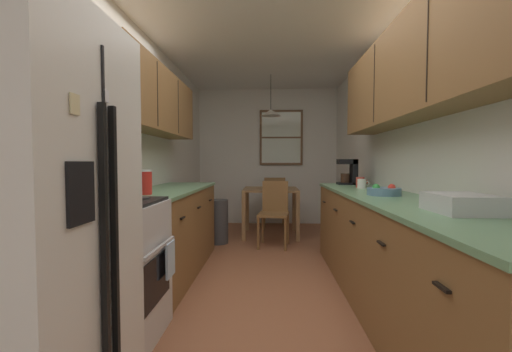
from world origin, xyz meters
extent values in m
plane|color=#995B3D|center=(0.00, 1.00, 0.00)|extent=(12.00, 12.00, 0.00)
cube|color=white|center=(-1.35, 1.00, 1.27)|extent=(0.10, 9.00, 2.55)
cube|color=white|center=(1.35, 1.00, 1.27)|extent=(0.10, 9.00, 2.55)
cube|color=white|center=(0.00, 3.65, 1.27)|extent=(4.40, 0.10, 2.55)
cube|color=white|center=(0.00, 1.00, 2.59)|extent=(4.40, 9.00, 0.08)
cube|color=white|center=(-0.96, -1.18, 0.88)|extent=(0.68, 0.75, 1.77)
cube|color=black|center=(-0.62, -1.18, 0.83)|extent=(0.01, 0.01, 1.59)
cube|color=black|center=(-0.60, -1.22, 0.83)|extent=(0.02, 0.02, 1.13)
cube|color=black|center=(-0.60, -1.14, 0.83)|extent=(0.02, 0.02, 1.13)
cube|color=black|center=(-0.61, -1.35, 1.06)|extent=(0.01, 0.15, 0.22)
cube|color=beige|center=(-0.61, -1.37, 1.36)|extent=(0.01, 0.05, 0.07)
cube|color=white|center=(-0.61, -1.17, 1.43)|extent=(0.01, 0.04, 0.05)
cube|color=silver|center=(-0.99, -0.46, 0.45)|extent=(0.62, 0.65, 0.90)
cube|color=black|center=(-0.67, -0.46, 0.42)|extent=(0.01, 0.46, 0.30)
cube|color=silver|center=(-0.65, -0.46, 0.63)|extent=(0.02, 0.52, 0.02)
cube|color=black|center=(-0.99, -0.46, 0.91)|extent=(0.59, 0.62, 0.02)
cube|color=silver|center=(-1.27, -0.46, 1.00)|extent=(0.06, 0.65, 0.20)
cylinder|color=#2D2D2D|center=(-1.13, -0.61, 0.93)|extent=(0.15, 0.15, 0.01)
cylinder|color=#2D2D2D|center=(-1.13, -0.32, 0.93)|extent=(0.15, 0.15, 0.01)
cylinder|color=#2D2D2D|center=(-0.85, -0.61, 0.93)|extent=(0.15, 0.15, 0.01)
cylinder|color=#2D2D2D|center=(-0.85, -0.32, 0.93)|extent=(0.15, 0.15, 0.01)
cube|color=white|center=(-1.11, -0.46, 1.63)|extent=(0.38, 0.56, 0.35)
cube|color=black|center=(-0.92, -0.52, 1.63)|extent=(0.01, 0.34, 0.23)
cube|color=#2D2D33|center=(-0.92, -0.27, 1.63)|extent=(0.01, 0.11, 0.23)
cube|color=brown|center=(-1.00, 0.82, 0.43)|extent=(0.60, 1.88, 0.87)
cube|color=#6B9E70|center=(-1.00, 0.82, 0.89)|extent=(0.63, 1.90, 0.03)
cube|color=black|center=(-0.69, 0.19, 0.70)|extent=(0.02, 0.10, 0.01)
cube|color=black|center=(-0.69, 0.82, 0.70)|extent=(0.02, 0.10, 0.01)
cube|color=black|center=(-0.69, 1.44, 0.70)|extent=(0.02, 0.10, 0.01)
cube|color=brown|center=(-1.14, 0.77, 1.79)|extent=(0.32, 1.98, 0.64)
cube|color=#2D2319|center=(-0.98, 0.44, 1.79)|extent=(0.01, 0.01, 0.59)
cube|color=#2D2319|center=(-0.98, 1.09, 1.79)|extent=(0.01, 0.01, 0.59)
cube|color=brown|center=(1.00, 0.06, 0.43)|extent=(0.60, 3.21, 0.87)
cube|color=#6B9E70|center=(1.00, 0.06, 0.89)|extent=(0.63, 3.23, 0.03)
cube|color=black|center=(0.69, -1.22, 0.70)|extent=(0.02, 0.10, 0.01)
cube|color=black|center=(0.69, -0.58, 0.70)|extent=(0.02, 0.10, 0.01)
cube|color=black|center=(0.69, 0.06, 0.70)|extent=(0.02, 0.10, 0.01)
cube|color=black|center=(0.69, 0.70, 0.70)|extent=(0.02, 0.10, 0.01)
cube|color=black|center=(0.69, 1.34, 0.70)|extent=(0.02, 0.10, 0.01)
cube|color=brown|center=(1.14, 0.01, 1.87)|extent=(0.32, 2.91, 0.75)
cube|color=#2D2319|center=(0.98, -0.47, 1.87)|extent=(0.01, 0.01, 0.69)
cube|color=#2D2319|center=(0.98, 0.49, 1.87)|extent=(0.01, 0.01, 0.69)
cube|color=olive|center=(0.06, 2.60, 0.74)|extent=(0.86, 0.81, 0.03)
cube|color=olive|center=(-0.34, 2.23, 0.36)|extent=(0.06, 0.06, 0.72)
cube|color=olive|center=(0.46, 2.23, 0.36)|extent=(0.06, 0.06, 0.72)
cube|color=olive|center=(-0.34, 2.98, 0.36)|extent=(0.06, 0.06, 0.72)
cube|color=olive|center=(0.46, 2.98, 0.36)|extent=(0.06, 0.06, 0.72)
cube|color=brown|center=(0.10, 1.92, 0.45)|extent=(0.45, 0.45, 0.04)
cube|color=brown|center=(0.12, 2.10, 0.68)|extent=(0.37, 0.08, 0.45)
cylinder|color=brown|center=(0.25, 1.71, 0.22)|extent=(0.04, 0.04, 0.43)
cylinder|color=brown|center=(-0.11, 1.77, 0.22)|extent=(0.04, 0.04, 0.43)
cylinder|color=brown|center=(0.30, 2.07, 0.22)|extent=(0.04, 0.04, 0.43)
cylinder|color=brown|center=(-0.06, 2.13, 0.22)|extent=(0.04, 0.04, 0.43)
cube|color=brown|center=(0.12, 3.29, 0.45)|extent=(0.42, 0.42, 0.04)
cube|color=brown|center=(0.13, 3.10, 0.68)|extent=(0.37, 0.05, 0.45)
cylinder|color=brown|center=(-0.07, 3.46, 0.22)|extent=(0.04, 0.04, 0.43)
cylinder|color=brown|center=(0.30, 3.48, 0.22)|extent=(0.04, 0.04, 0.43)
cylinder|color=brown|center=(-0.05, 3.10, 0.22)|extent=(0.04, 0.04, 0.43)
cylinder|color=brown|center=(0.31, 3.11, 0.22)|extent=(0.04, 0.04, 0.43)
cylinder|color=black|center=(0.06, 2.60, 2.28)|extent=(0.01, 0.01, 0.55)
cone|color=beige|center=(0.06, 2.60, 1.95)|extent=(0.32, 0.32, 0.10)
sphere|color=white|center=(0.06, 2.60, 1.97)|extent=(0.06, 0.06, 0.06)
cube|color=brown|center=(0.26, 3.58, 1.63)|extent=(0.81, 0.04, 1.03)
cube|color=silver|center=(0.26, 3.56, 1.63)|extent=(0.73, 0.01, 0.95)
cube|color=brown|center=(0.26, 3.56, 1.63)|extent=(0.73, 0.02, 0.03)
cylinder|color=#3F3F42|center=(-0.70, 2.08, 0.31)|extent=(0.29, 0.29, 0.63)
cylinder|color=red|center=(-1.00, 0.17, 1.00)|extent=(0.12, 0.12, 0.19)
cylinder|color=white|center=(-1.00, 0.17, 1.10)|extent=(0.12, 0.12, 0.02)
cube|color=silver|center=(-0.64, -0.30, 0.50)|extent=(0.02, 0.16, 0.24)
cube|color=black|center=(0.98, 1.45, 0.91)|extent=(0.22, 0.18, 0.02)
cube|color=black|center=(1.06, 1.45, 1.05)|extent=(0.06, 0.18, 0.31)
cube|color=black|center=(0.98, 1.45, 1.18)|extent=(0.22, 0.18, 0.06)
cylinder|color=#331E14|center=(0.96, 1.45, 0.98)|extent=(0.11, 0.11, 0.11)
cylinder|color=white|center=(0.99, 0.86, 0.95)|extent=(0.09, 0.09, 0.10)
torus|color=white|center=(1.04, 0.86, 0.95)|extent=(0.05, 0.01, 0.05)
cylinder|color=#BF3F33|center=(1.01, 0.99, 0.95)|extent=(0.09, 0.09, 0.11)
torus|color=#BF3F33|center=(1.07, 0.99, 0.96)|extent=(0.05, 0.01, 0.05)
cylinder|color=#597F9E|center=(0.97, 0.19, 0.93)|extent=(0.26, 0.26, 0.06)
cylinder|color=black|center=(0.97, 0.19, 0.95)|extent=(0.22, 0.22, 0.03)
sphere|color=red|center=(1.03, 0.18, 0.96)|extent=(0.06, 0.06, 0.06)
sphere|color=green|center=(0.91, 0.20, 0.96)|extent=(0.06, 0.06, 0.06)
cube|color=silver|center=(1.06, -0.70, 0.95)|extent=(0.28, 0.34, 0.10)
cylinder|color=#4C7299|center=(0.07, 2.52, 0.78)|extent=(0.16, 0.16, 0.06)
camera|label=1|loc=(0.04, -2.42, 1.17)|focal=22.17mm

